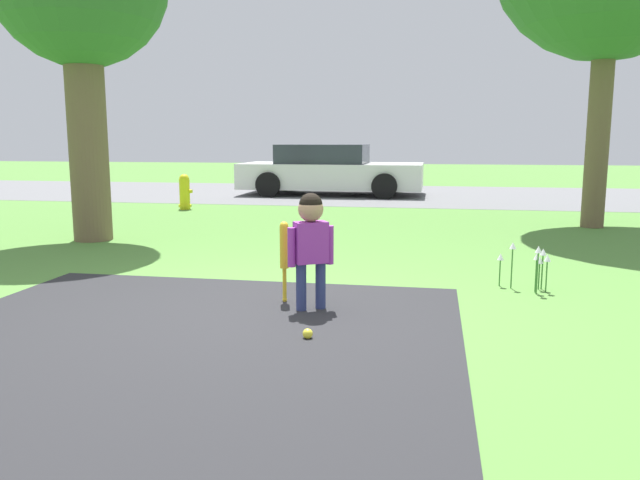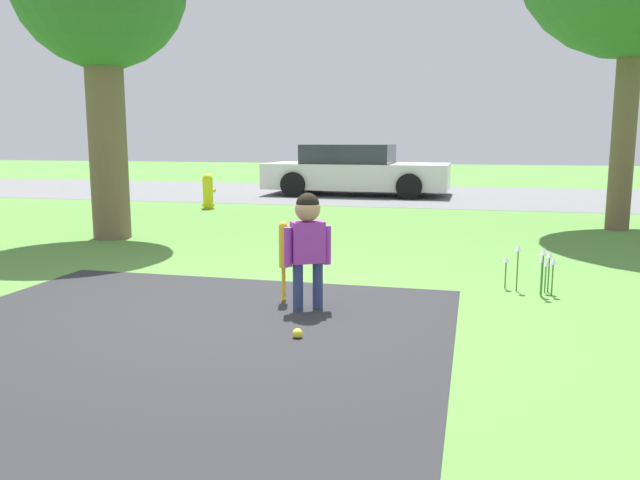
{
  "view_description": "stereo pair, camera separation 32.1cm",
  "coord_description": "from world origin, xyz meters",
  "px_view_note": "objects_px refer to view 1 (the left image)",
  "views": [
    {
      "loc": [
        1.39,
        -4.62,
        1.34
      ],
      "look_at": [
        0.45,
        0.51,
        0.5
      ],
      "focal_mm": 35.0,
      "sensor_mm": 36.0,
      "label": 1
    },
    {
      "loc": [
        1.7,
        -4.55,
        1.34
      ],
      "look_at": [
        0.45,
        0.51,
        0.5
      ],
      "focal_mm": 35.0,
      "sensor_mm": 36.0,
      "label": 2
    }
  ],
  "objects_px": {
    "child": "(311,235)",
    "baseball_bat": "(284,250)",
    "parked_car": "(330,171)",
    "fire_hydrant": "(185,192)",
    "sports_ball": "(308,334)"
  },
  "relations": [
    {
      "from": "sports_ball",
      "to": "parked_car",
      "type": "height_order",
      "value": "parked_car"
    },
    {
      "from": "baseball_bat",
      "to": "fire_hydrant",
      "type": "height_order",
      "value": "fire_hydrant"
    },
    {
      "from": "parked_car",
      "to": "fire_hydrant",
      "type": "bearing_deg",
      "value": -120.75
    },
    {
      "from": "baseball_bat",
      "to": "fire_hydrant",
      "type": "xyz_separation_m",
      "value": [
        -3.53,
        6.41,
        -0.1
      ]
    },
    {
      "from": "child",
      "to": "parked_car",
      "type": "height_order",
      "value": "parked_car"
    },
    {
      "from": "sports_ball",
      "to": "parked_car",
      "type": "distance_m",
      "value": 11.2
    },
    {
      "from": "sports_ball",
      "to": "baseball_bat",
      "type": "bearing_deg",
      "value": 112.57
    },
    {
      "from": "child",
      "to": "baseball_bat",
      "type": "distance_m",
      "value": 0.37
    },
    {
      "from": "parked_car",
      "to": "sports_ball",
      "type": "bearing_deg",
      "value": -81.32
    },
    {
      "from": "fire_hydrant",
      "to": "parked_car",
      "type": "relative_size",
      "value": 0.16
    },
    {
      "from": "sports_ball",
      "to": "fire_hydrant",
      "type": "distance_m",
      "value": 8.31
    },
    {
      "from": "fire_hydrant",
      "to": "sports_ball",
      "type": "bearing_deg",
      "value": -61.93
    },
    {
      "from": "baseball_bat",
      "to": "sports_ball",
      "type": "relative_size",
      "value": 9.62
    },
    {
      "from": "child",
      "to": "sports_ball",
      "type": "height_order",
      "value": "child"
    },
    {
      "from": "child",
      "to": "parked_car",
      "type": "xyz_separation_m",
      "value": [
        -1.57,
        10.33,
        -0.03
      ]
    }
  ]
}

